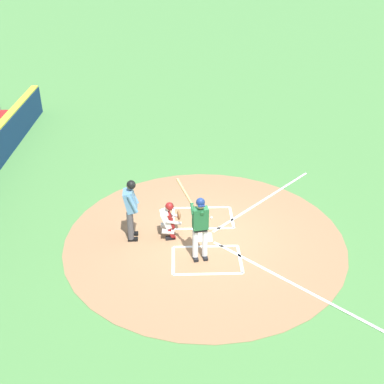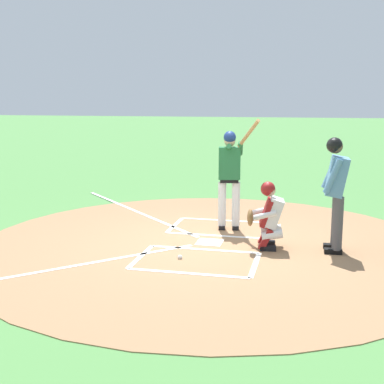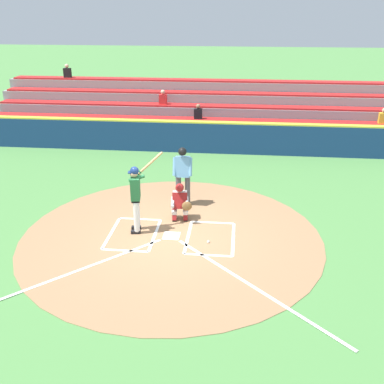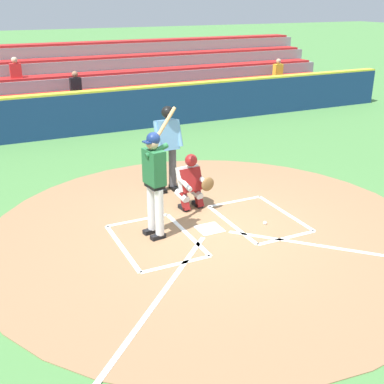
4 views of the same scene
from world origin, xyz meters
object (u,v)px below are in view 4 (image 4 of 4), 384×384
object	(u,v)px
catcher	(191,180)
plate_umpire	(167,143)
baseball	(265,223)
batter	(155,177)

from	to	relation	value
catcher	plate_umpire	xyz separation A→B (m)	(0.06, -1.06, 0.49)
baseball	batter	bearing A→B (deg)	-13.27
plate_umpire	baseball	xyz separation A→B (m)	(-0.96, 2.33, -1.04)
catcher	baseball	world-z (taller)	catcher
batter	plate_umpire	size ratio (longest dim) A/B	1.14
batter	catcher	xyz separation A→B (m)	(-1.07, -0.81, -0.51)
batter	baseball	xyz separation A→B (m)	(-1.97, 0.46, -1.06)
plate_umpire	baseball	bearing A→B (deg)	112.31
plate_umpire	catcher	bearing A→B (deg)	93.17
plate_umpire	baseball	size ratio (longest dim) A/B	25.20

